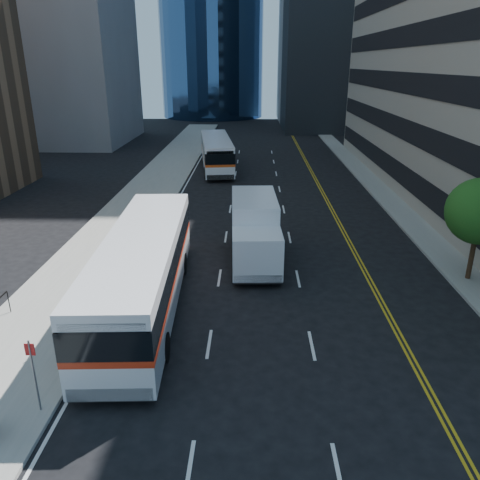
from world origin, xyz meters
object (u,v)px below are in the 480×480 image
at_px(street_tree, 480,212).
at_px(bus_rear, 216,152).
at_px(bus_front, 143,269).
at_px(box_truck, 255,230).

bearing_deg(street_tree, bus_rear, 119.24).
relative_size(street_tree, bus_front, 0.38).
xyz_separation_m(bus_front, box_truck, (4.85, 5.50, -0.09)).
relative_size(bus_front, bus_rear, 1.07).
bearing_deg(bus_rear, street_tree, -68.30).
relative_size(bus_rear, box_truck, 1.76).
xyz_separation_m(bus_rear, box_truck, (3.84, -23.69, 0.04)).
relative_size(street_tree, box_truck, 0.71).
height_order(bus_front, box_truck, bus_front).
bearing_deg(bus_front, street_tree, 8.78).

